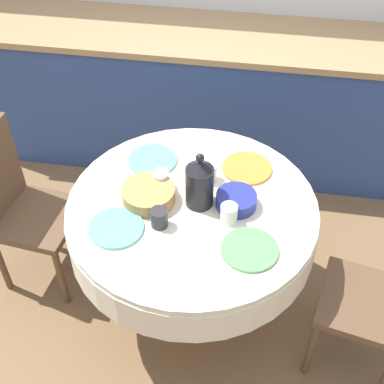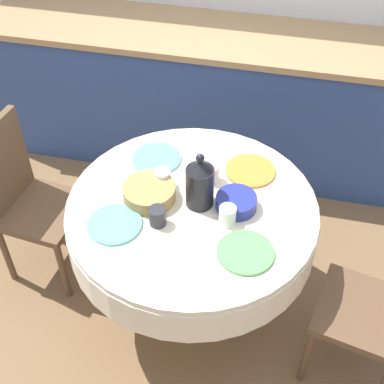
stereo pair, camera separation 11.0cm
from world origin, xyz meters
name	(u,v)px [view 2 (the right image)]	position (x,y,z in m)	size (l,w,h in m)	color
ground_plane	(192,302)	(0.00, 0.00, 0.00)	(12.00, 12.00, 0.00)	brown
kitchen_counter	(236,101)	(0.00, 1.30, 0.47)	(3.24, 0.64, 0.94)	#2D4784
dining_table	(192,224)	(0.00, 0.00, 0.64)	(1.16, 1.16, 0.77)	olive
chair_right	(27,196)	(-0.92, 0.11, 0.52)	(0.44, 0.44, 0.95)	brown
plate_near_left	(114,224)	(-0.30, -0.20, 0.77)	(0.24, 0.24, 0.01)	#60BCB7
cup_near_left	(158,216)	(-0.12, -0.14, 0.81)	(0.07, 0.07, 0.09)	#28282D
plate_near_right	(245,252)	(0.28, -0.23, 0.77)	(0.24, 0.24, 0.01)	#5BA85B
cup_near_right	(227,215)	(0.17, -0.07, 0.81)	(0.07, 0.07, 0.09)	white
plate_far_left	(157,159)	(-0.24, 0.27, 0.77)	(0.24, 0.24, 0.01)	#60BCB7
cup_far_left	(163,179)	(-0.16, 0.09, 0.81)	(0.07, 0.07, 0.09)	white
plate_far_right	(250,171)	(0.22, 0.28, 0.77)	(0.24, 0.24, 0.01)	orange
cup_far_right	(211,173)	(0.05, 0.18, 0.81)	(0.07, 0.07, 0.09)	white
coffee_carafe	(200,183)	(0.03, 0.02, 0.89)	(0.13, 0.13, 0.28)	black
bread_basket	(149,193)	(-0.20, 0.00, 0.80)	(0.24, 0.24, 0.07)	#AD844C
fruit_bowl	(236,202)	(0.20, 0.03, 0.80)	(0.18, 0.18, 0.06)	navy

